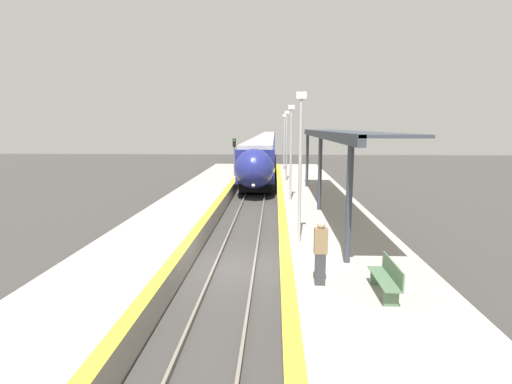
{
  "coord_description": "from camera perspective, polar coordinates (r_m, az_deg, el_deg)",
  "views": [
    {
      "loc": [
        1.44,
        -13.87,
        5.11
      ],
      "look_at": [
        0.57,
        4.54,
        2.08
      ],
      "focal_mm": 28.0,
      "sensor_mm": 36.0,
      "label": 1
    }
  ],
  "objects": [
    {
      "name": "lamppost_farthest",
      "position": [
        40.24,
        4.04,
        7.69
      ],
      "size": [
        0.36,
        0.2,
        5.47
      ],
      "color": "#9E9EA3",
      "rests_on": "platform_right"
    },
    {
      "name": "lamppost_far",
      "position": [
        31.66,
        4.39,
        7.24
      ],
      "size": [
        0.36,
        0.2,
        5.47
      ],
      "color": "#9E9EA3",
      "rests_on": "platform_right"
    },
    {
      "name": "person_waiting",
      "position": [
        11.0,
        9.21,
        -8.27
      ],
      "size": [
        0.36,
        0.24,
        1.82
      ],
      "color": "#333338",
      "rests_on": "platform_right"
    },
    {
      "name": "railway_signal",
      "position": [
        35.02,
        -3.11,
        5.06
      ],
      "size": [
        0.28,
        0.28,
        4.09
      ],
      "color": "#59595E",
      "rests_on": "ground_plane"
    },
    {
      "name": "rail_left",
      "position": [
        14.91,
        -5.87,
        -10.46
      ],
      "size": [
        0.08,
        90.0,
        0.15
      ],
      "primitive_type": "cube",
      "color": "slate",
      "rests_on": "ground_plane"
    },
    {
      "name": "platform_left",
      "position": [
        15.45,
        -16.23,
        -8.72
      ],
      "size": [
        3.74,
        64.0,
        0.86
      ],
      "color": "#9E998E",
      "rests_on": "ground_plane"
    },
    {
      "name": "station_canopy",
      "position": [
        20.65,
        10.86,
        7.9
      ],
      "size": [
        2.02,
        19.3,
        4.06
      ],
      "color": "#333842",
      "rests_on": "platform_right"
    },
    {
      "name": "lamppost_near",
      "position": [
        14.53,
        6.34,
        4.78
      ],
      "size": [
        0.36,
        0.2,
        5.47
      ],
      "color": "#9E9EA3",
      "rests_on": "platform_right"
    },
    {
      "name": "platform_right",
      "position": [
        14.85,
        12.38,
        -9.29
      ],
      "size": [
        4.61,
        64.0,
        0.86
      ],
      "color": "#9E998E",
      "rests_on": "ground_plane"
    },
    {
      "name": "ground_plane",
      "position": [
        14.85,
        -3.07,
        -10.82
      ],
      "size": [
        120.0,
        120.0,
        0.0
      ],
      "primitive_type": "plane",
      "color": "#383533"
    },
    {
      "name": "train",
      "position": [
        66.22,
        1.46,
        6.77
      ],
      "size": [
        2.89,
        79.84,
        3.77
      ],
      "color": "black",
      "rests_on": "ground_plane"
    },
    {
      "name": "lamppost_mid",
      "position": [
        23.09,
        5.01,
        6.47
      ],
      "size": [
        0.36,
        0.2,
        5.47
      ],
      "color": "#9E9EA3",
      "rests_on": "platform_right"
    },
    {
      "name": "platform_bench",
      "position": [
        10.91,
        18.28,
        -11.45
      ],
      "size": [
        0.44,
        1.78,
        0.89
      ],
      "color": "#4C6B4C",
      "rests_on": "platform_right"
    },
    {
      "name": "rail_right",
      "position": [
        14.77,
        -0.25,
        -10.61
      ],
      "size": [
        0.08,
        90.0,
        0.15
      ],
      "primitive_type": "cube",
      "color": "slate",
      "rests_on": "ground_plane"
    }
  ]
}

